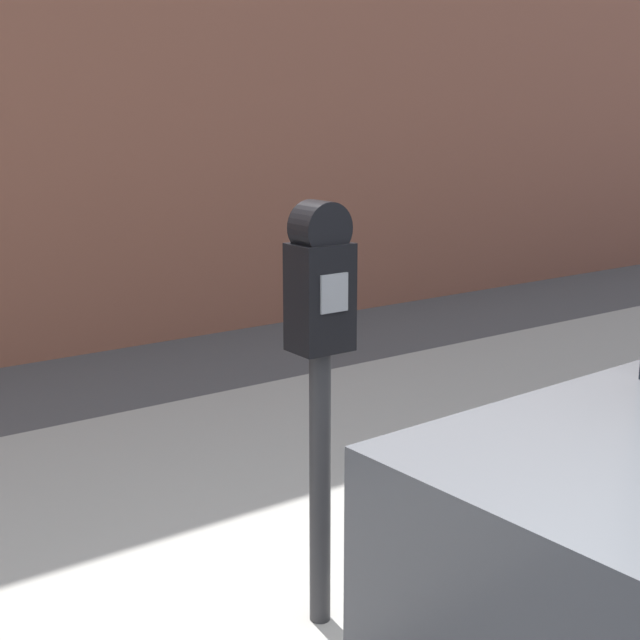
# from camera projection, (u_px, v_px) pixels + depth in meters

# --- Properties ---
(sidewalk) EXTENTS (24.00, 2.80, 0.10)m
(sidewalk) POSITION_uv_depth(u_px,v_px,m) (191.00, 515.00, 4.11)
(sidewalk) COLOR #ADAAA3
(sidewalk) RESTS_ON ground_plane
(parking_meter) EXTENTS (0.19, 0.16, 1.49)m
(parking_meter) POSITION_uv_depth(u_px,v_px,m) (320.00, 340.00, 2.95)
(parking_meter) COLOR #2D2D30
(parking_meter) RESTS_ON sidewalk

